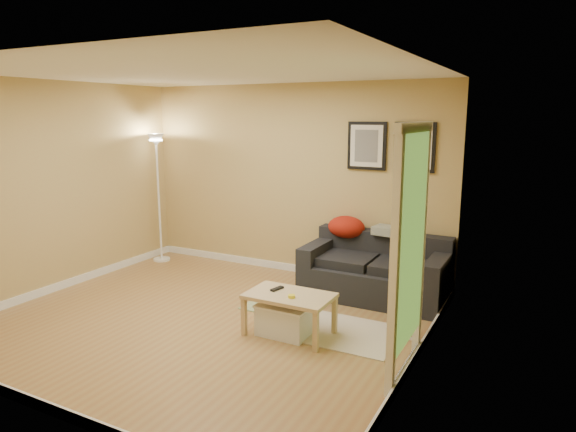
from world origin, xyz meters
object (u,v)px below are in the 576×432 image
at_px(sofa, 375,267).
at_px(coffee_table, 289,314).
at_px(side_table, 405,315).
at_px(storage_bin, 285,319).
at_px(book_stack, 408,287).
at_px(floor_lamp, 159,202).

distance_m(sofa, coffee_table, 1.51).
bearing_deg(side_table, storage_bin, -157.27).
relative_size(sofa, side_table, 3.50).
bearing_deg(book_stack, side_table, -118.06).
bearing_deg(floor_lamp, side_table, -14.31).
bearing_deg(sofa, storage_bin, -107.37).
distance_m(side_table, book_stack, 0.29).
relative_size(sofa, floor_lamp, 0.88).
relative_size(storage_bin, floor_lamp, 0.27).
bearing_deg(sofa, coffee_table, -105.96).
relative_size(coffee_table, storage_bin, 1.62).
height_order(storage_bin, book_stack, book_stack).
height_order(coffee_table, storage_bin, coffee_table).
relative_size(coffee_table, book_stack, 3.23).
height_order(sofa, coffee_table, sofa).
height_order(sofa, side_table, sofa).
height_order(coffee_table, floor_lamp, floor_lamp).
relative_size(sofa, book_stack, 6.40).
relative_size(sofa, storage_bin, 3.22).
height_order(book_stack, floor_lamp, floor_lamp).
distance_m(coffee_table, book_stack, 1.20).
height_order(coffee_table, side_table, side_table).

